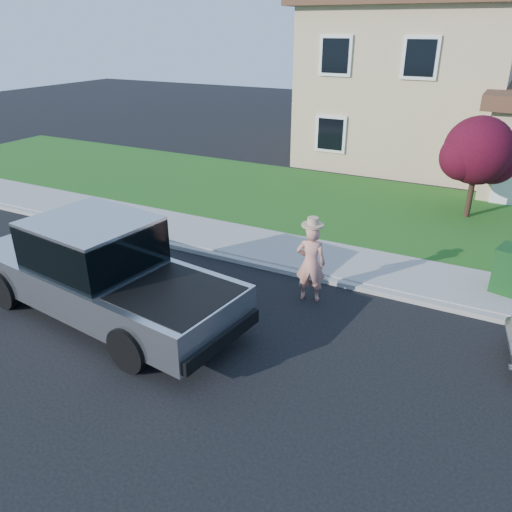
{
  "coord_description": "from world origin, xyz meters",
  "views": [
    {
      "loc": [
        4.65,
        -7.37,
        5.63
      ],
      "look_at": [
        0.21,
        1.15,
        1.2
      ],
      "focal_mm": 35.0,
      "sensor_mm": 36.0,
      "label": 1
    }
  ],
  "objects": [
    {
      "name": "ground",
      "position": [
        0.0,
        0.0,
        0.0
      ],
      "size": [
        80.0,
        80.0,
        0.0
      ],
      "primitive_type": "plane",
      "color": "black",
      "rests_on": "ground"
    },
    {
      "name": "curb",
      "position": [
        1.0,
        2.9,
        0.06
      ],
      "size": [
        40.0,
        0.2,
        0.12
      ],
      "primitive_type": "cube",
      "color": "gray",
      "rests_on": "ground"
    },
    {
      "name": "sidewalk",
      "position": [
        1.0,
        4.0,
        0.07
      ],
      "size": [
        40.0,
        2.0,
        0.15
      ],
      "primitive_type": "cube",
      "color": "gray",
      "rests_on": "ground"
    },
    {
      "name": "lawn",
      "position": [
        1.0,
        8.5,
        0.05
      ],
      "size": [
        40.0,
        7.0,
        0.1
      ],
      "primitive_type": "cube",
      "color": "#185017",
      "rests_on": "ground"
    },
    {
      "name": "house",
      "position": [
        1.31,
        16.38,
        3.17
      ],
      "size": [
        14.0,
        11.3,
        6.85
      ],
      "color": "tan",
      "rests_on": "ground"
    },
    {
      "name": "pickup_truck",
      "position": [
        -2.49,
        -0.64,
        0.99
      ],
      "size": [
        6.67,
        2.96,
        2.12
      ],
      "rotation": [
        0.0,
        0.0,
        -0.12
      ],
      "color": "black",
      "rests_on": "ground"
    },
    {
      "name": "woman",
      "position": [
        1.15,
        1.95,
        0.93
      ],
      "size": [
        0.73,
        0.57,
        1.97
      ],
      "rotation": [
        0.0,
        0.0,
        3.38
      ],
      "color": "tan",
      "rests_on": "ground"
    },
    {
      "name": "ornamental_tree",
      "position": [
        3.72,
        9.09,
        2.11
      ],
      "size": [
        2.29,
        2.07,
        3.15
      ],
      "color": "black",
      "rests_on": "lawn"
    },
    {
      "name": "trash_bin",
      "position": [
        5.08,
        4.15,
        0.68
      ],
      "size": [
        0.8,
        0.87,
        1.04
      ],
      "rotation": [
        0.0,
        0.0,
        -0.25
      ],
      "color": "#103E15",
      "rests_on": "sidewalk"
    }
  ]
}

